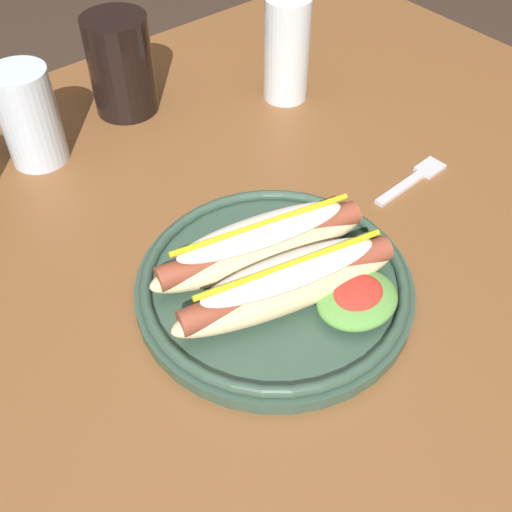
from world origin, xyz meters
TOP-DOWN VIEW (x-y plane):
  - ground_plane at (0.00, 0.00)m, footprint 8.00×8.00m
  - dining_table at (0.00, 0.00)m, footprint 1.18×0.91m
  - hot_dog_plate at (-0.05, -0.11)m, footprint 0.29×0.29m
  - fork at (0.20, -0.07)m, footprint 0.12×0.03m
  - soda_cup at (0.01, 0.29)m, footprint 0.09×0.09m
  - water_cup at (-0.14, 0.26)m, footprint 0.07×0.07m
  - glass_bottle at (0.20, 0.18)m, footprint 0.06×0.06m

SIDE VIEW (x-z plane):
  - ground_plane at x=0.00m, z-range 0.00..0.00m
  - dining_table at x=0.00m, z-range 0.27..1.01m
  - fork at x=0.20m, z-range 0.74..0.74m
  - hot_dog_plate at x=-0.05m, z-range 0.73..0.80m
  - water_cup at x=-0.14m, z-range 0.74..0.86m
  - soda_cup at x=0.01m, z-range 0.74..0.87m
  - glass_bottle at x=0.20m, z-range 0.71..0.94m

